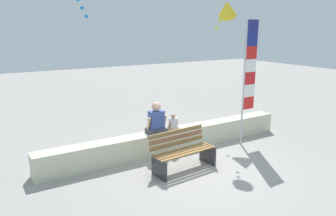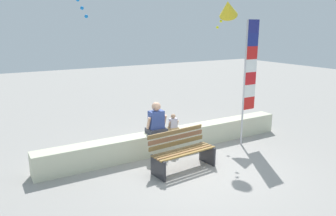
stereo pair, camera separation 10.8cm
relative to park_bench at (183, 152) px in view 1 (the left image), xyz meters
The scene contains 7 objects.
ground_plane 0.61m from the park_bench, 19.59° to the right, with size 40.00×40.00×0.00m, color gray.
seawall_ledge 1.22m from the park_bench, 69.89° to the left, with size 7.00×0.46×0.56m, color beige.
park_bench is the anchor object (origin of this frame).
person_adult 1.20m from the park_bench, 93.37° to the left, with size 0.53×0.39×0.81m.
person_child 1.23m from the park_bench, 68.57° to the left, with size 0.29×0.21×0.44m.
flag_banner 2.96m from the park_bench, 12.44° to the left, with size 0.43×0.05×3.37m.
kite_yellow 4.73m from the park_bench, 34.27° to the left, with size 0.91×0.89×0.94m.
Camera 1 is at (-4.30, -5.65, 3.16)m, focal length 34.81 mm.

